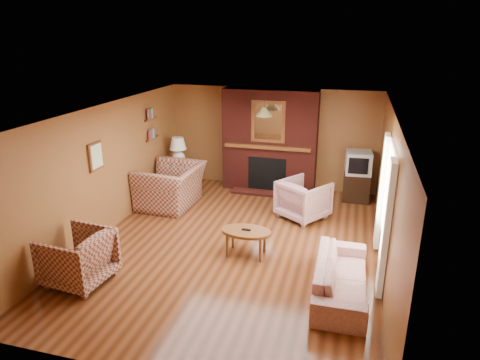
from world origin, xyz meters
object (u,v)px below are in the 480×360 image
(floral_sofa, at_px, (341,277))
(coffee_table, at_px, (246,233))
(fireplace, at_px, (270,142))
(floral_armchair, at_px, (303,199))
(side_table, at_px, (180,176))
(plaid_loveseat, at_px, (171,186))
(crt_tv, at_px, (358,163))
(plaid_armchair, at_px, (78,258))
(tv_stand, at_px, (356,187))
(table_lamp, at_px, (178,150))

(floral_sofa, xyz_separation_m, coffee_table, (-1.61, 0.74, 0.13))
(fireplace, distance_m, floral_armchair, 1.96)
(fireplace, bearing_deg, floral_armchair, -55.45)
(fireplace, bearing_deg, side_table, -165.71)
(plaid_loveseat, xyz_separation_m, coffee_table, (2.14, -1.71, -0.05))
(fireplace, height_order, floral_armchair, fireplace)
(coffee_table, height_order, crt_tv, crt_tv)
(plaid_loveseat, distance_m, plaid_armchair, 3.19)
(coffee_table, bearing_deg, floral_sofa, -24.70)
(plaid_loveseat, height_order, floral_armchair, plaid_loveseat)
(plaid_loveseat, bearing_deg, tv_stand, 111.52)
(coffee_table, bearing_deg, plaid_armchair, -146.48)
(coffee_table, relative_size, table_lamp, 1.29)
(side_table, bearing_deg, crt_tv, 4.74)
(crt_tv, bearing_deg, side_table, -175.26)
(plaid_loveseat, relative_size, plaid_armchair, 1.53)
(floral_sofa, bearing_deg, side_table, 48.09)
(fireplace, height_order, plaid_armchair, fireplace)
(floral_armchair, bearing_deg, tv_stand, -94.02)
(table_lamp, xyz_separation_m, tv_stand, (4.15, 0.35, -0.66))
(floral_armchair, height_order, table_lamp, table_lamp)
(plaid_armchair, xyz_separation_m, tv_stand, (4.00, 4.59, -0.09))
(table_lamp, bearing_deg, plaid_armchair, -87.97)
(floral_armchair, distance_m, crt_tv, 1.72)
(fireplace, relative_size, side_table, 3.96)
(coffee_table, distance_m, table_lamp, 3.69)
(floral_sofa, height_order, floral_armchair, floral_armchair)
(plaid_armchair, relative_size, floral_armchair, 1.03)
(floral_sofa, height_order, side_table, side_table)
(floral_armchair, bearing_deg, crt_tv, -94.14)
(plaid_loveseat, bearing_deg, fireplace, 132.34)
(plaid_loveseat, xyz_separation_m, floral_armchair, (2.87, 0.10, -0.05))
(coffee_table, xyz_separation_m, tv_stand, (1.76, 3.10, -0.08))
(tv_stand, bearing_deg, table_lamp, -175.68)
(table_lamp, bearing_deg, plaid_loveseat, -76.58)
(plaid_armchair, bearing_deg, floral_sofa, 106.66)
(floral_sofa, relative_size, table_lamp, 2.80)
(plaid_armchair, distance_m, tv_stand, 6.09)
(floral_armchair, xyz_separation_m, tv_stand, (1.03, 1.30, -0.08))
(plaid_loveseat, height_order, tv_stand, plaid_loveseat)
(side_table, distance_m, table_lamp, 0.67)
(coffee_table, distance_m, side_table, 3.65)
(coffee_table, bearing_deg, side_table, 130.90)
(fireplace, xyz_separation_m, floral_sofa, (1.90, -4.03, -0.91))
(plaid_armchair, relative_size, crt_tv, 1.55)
(table_lamp, bearing_deg, crt_tv, 4.74)
(floral_sofa, xyz_separation_m, table_lamp, (-4.00, 3.50, 0.70))
(plaid_loveseat, xyz_separation_m, side_table, (-0.25, 1.05, -0.15))
(floral_armchair, bearing_deg, coffee_table, 102.22)
(side_table, relative_size, table_lamp, 0.91)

